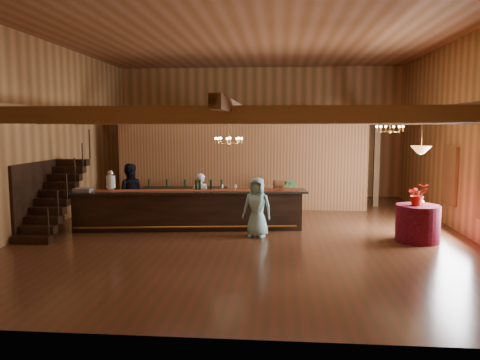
# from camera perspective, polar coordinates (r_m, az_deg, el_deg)

# --- Properties ---
(floor) EXTENTS (14.00, 14.00, 0.00)m
(floor) POSITION_cam_1_polar(r_m,az_deg,el_deg) (13.65, 1.02, -6.13)
(floor) COLOR #4A2B19
(floor) RESTS_ON ground
(ceiling) EXTENTS (14.00, 14.00, 0.00)m
(ceiling) POSITION_cam_1_polar(r_m,az_deg,el_deg) (13.55, 1.07, 17.20)
(ceiling) COLOR brown
(ceiling) RESTS_ON wall_back
(wall_back) EXTENTS (12.00, 0.10, 5.50)m
(wall_back) POSITION_cam_1_polar(r_m,az_deg,el_deg) (20.31, 2.36, 5.86)
(wall_back) COLOR #AB7541
(wall_back) RESTS_ON floor
(wall_front) EXTENTS (12.00, 0.10, 5.50)m
(wall_front) POSITION_cam_1_polar(r_m,az_deg,el_deg) (6.35, -3.15, 4.30)
(wall_front) COLOR #AB7541
(wall_front) RESTS_ON floor
(wall_left) EXTENTS (0.10, 14.00, 5.50)m
(wall_left) POSITION_cam_1_polar(r_m,az_deg,el_deg) (14.97, -22.64, 5.11)
(wall_left) COLOR #AB7541
(wall_left) RESTS_ON floor
(wall_right) EXTENTS (0.10, 14.00, 5.50)m
(wall_right) POSITION_cam_1_polar(r_m,az_deg,el_deg) (14.24, 26.00, 4.90)
(wall_right) COLOR #AB7541
(wall_right) RESTS_ON floor
(beam_grid) EXTENTS (11.90, 13.90, 0.39)m
(beam_grid) POSITION_cam_1_polar(r_m,az_deg,el_deg) (13.83, 1.19, 7.56)
(beam_grid) COLOR brown
(beam_grid) RESTS_ON wall_left
(support_posts) EXTENTS (9.20, 10.20, 3.20)m
(support_posts) POSITION_cam_1_polar(r_m,az_deg,el_deg) (12.89, 0.89, 0.33)
(support_posts) COLOR brown
(support_posts) RESTS_ON floor
(partition_wall) EXTENTS (9.00, 0.18, 3.10)m
(partition_wall) POSITION_cam_1_polar(r_m,az_deg,el_deg) (16.91, 0.13, 1.65)
(partition_wall) COLOR brown
(partition_wall) RESTS_ON floor
(window_right_back) EXTENTS (0.12, 1.05, 1.75)m
(window_right_back) POSITION_cam_1_polar(r_m,az_deg,el_deg) (15.23, 24.25, 0.52)
(window_right_back) COLOR white
(window_right_back) RESTS_ON wall_right
(staircase) EXTENTS (1.00, 2.80, 2.00)m
(staircase) POSITION_cam_1_polar(r_m,az_deg,el_deg) (14.20, -21.73, -2.00)
(staircase) COLOR black
(staircase) RESTS_ON floor
(backroom_boxes) EXTENTS (4.10, 0.60, 1.10)m
(backroom_boxes) POSITION_cam_1_polar(r_m,az_deg,el_deg) (18.99, 1.24, -0.92)
(backroom_boxes) COLOR black
(backroom_boxes) RESTS_ON floor
(tasting_bar) EXTENTS (6.92, 1.70, 1.16)m
(tasting_bar) POSITION_cam_1_polar(r_m,az_deg,el_deg) (13.73, -6.28, -3.62)
(tasting_bar) COLOR black
(tasting_bar) RESTS_ON floor
(beverage_dispenser) EXTENTS (0.26, 0.26, 0.60)m
(beverage_dispenser) POSITION_cam_1_polar(r_m,az_deg,el_deg) (14.00, -15.48, -0.11)
(beverage_dispenser) COLOR silver
(beverage_dispenser) RESTS_ON tasting_bar
(glass_rack_tray) EXTENTS (0.50, 0.50, 0.10)m
(glass_rack_tray) POSITION_cam_1_polar(r_m,az_deg,el_deg) (14.11, -18.46, -1.13)
(glass_rack_tray) COLOR gray
(glass_rack_tray) RESTS_ON tasting_bar
(raffle_drum) EXTENTS (0.34, 0.24, 0.30)m
(raffle_drum) POSITION_cam_1_polar(r_m,az_deg,el_deg) (13.63, 4.75, -0.54)
(raffle_drum) COLOR #935E38
(raffle_drum) RESTS_ON tasting_bar
(bar_bottle_0) EXTENTS (0.07, 0.07, 0.30)m
(bar_bottle_0) POSITION_cam_1_polar(r_m,az_deg,el_deg) (13.74, -5.37, -0.60)
(bar_bottle_0) COLOR black
(bar_bottle_0) RESTS_ON tasting_bar
(bar_bottle_1) EXTENTS (0.07, 0.07, 0.30)m
(bar_bottle_1) POSITION_cam_1_polar(r_m,az_deg,el_deg) (13.73, -4.93, -0.59)
(bar_bottle_1) COLOR black
(bar_bottle_1) RESTS_ON tasting_bar
(bar_bottle_2) EXTENTS (0.07, 0.07, 0.30)m
(bar_bottle_2) POSITION_cam_1_polar(r_m,az_deg,el_deg) (13.72, -3.54, -0.59)
(bar_bottle_2) COLOR black
(bar_bottle_2) RESTS_ON tasting_bar
(backbar_shelf) EXTENTS (3.03, 0.64, 0.85)m
(backbar_shelf) POSITION_cam_1_polar(r_m,az_deg,el_deg) (16.79, -6.69, -2.31)
(backbar_shelf) COLOR black
(backbar_shelf) RESTS_ON floor
(round_table) EXTENTS (1.11, 1.11, 0.96)m
(round_table) POSITION_cam_1_polar(r_m,az_deg,el_deg) (13.08, 20.84, -4.97)
(round_table) COLOR maroon
(round_table) RESTS_ON floor
(chandelier_left) EXTENTS (0.80, 0.80, 0.76)m
(chandelier_left) POSITION_cam_1_polar(r_m,az_deg,el_deg) (13.78, -1.39, 4.87)
(chandelier_left) COLOR #C3893E
(chandelier_left) RESTS_ON beam_grid
(chandelier_right) EXTENTS (0.80, 0.80, 0.42)m
(chandelier_right) POSITION_cam_1_polar(r_m,az_deg,el_deg) (14.58, 17.79, 5.99)
(chandelier_right) COLOR #C3893E
(chandelier_right) RESTS_ON beam_grid
(pendant_lamp) EXTENTS (0.52, 0.52, 0.90)m
(pendant_lamp) POSITION_cam_1_polar(r_m,az_deg,el_deg) (12.85, 21.19, 3.46)
(pendant_lamp) COLOR #C3893E
(pendant_lamp) RESTS_ON beam_grid
(bartender) EXTENTS (0.64, 0.49, 1.57)m
(bartender) POSITION_cam_1_polar(r_m,az_deg,el_deg) (14.42, -4.80, -2.29)
(bartender) COLOR white
(bartender) RESTS_ON floor
(staff_second) EXTENTS (1.06, 0.92, 1.87)m
(staff_second) POSITION_cam_1_polar(r_m,az_deg,el_deg) (14.81, -13.35, -1.64)
(staff_second) COLOR black
(staff_second) RESTS_ON floor
(guest) EXTENTS (0.90, 0.70, 1.63)m
(guest) POSITION_cam_1_polar(r_m,az_deg,el_deg) (12.70, 2.09, -3.35)
(guest) COLOR #89C8CB
(guest) RESTS_ON floor
(floor_plant) EXTENTS (0.80, 0.72, 1.21)m
(floor_plant) POSITION_cam_1_polar(r_m,az_deg,el_deg) (16.12, 5.82, -2.01)
(floor_plant) COLOR #2C4B23
(floor_plant) RESTS_ON floor
(table_flowers) EXTENTS (0.55, 0.49, 0.58)m
(table_flowers) POSITION_cam_1_polar(r_m,az_deg,el_deg) (12.90, 20.83, -1.64)
(table_flowers) COLOR red
(table_flowers) RESTS_ON round_table
(table_vase) EXTENTS (0.18, 0.18, 0.32)m
(table_vase) POSITION_cam_1_polar(r_m,az_deg,el_deg) (13.00, 21.12, -2.17)
(table_vase) COLOR #C3893E
(table_vase) RESTS_ON round_table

